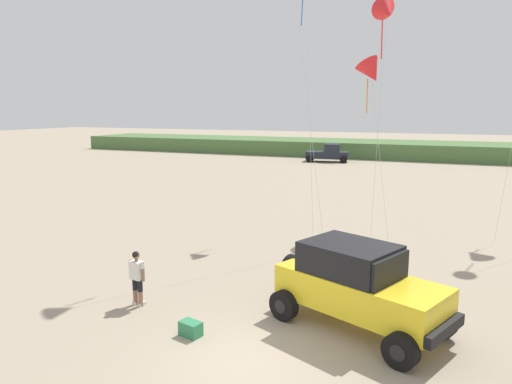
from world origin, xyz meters
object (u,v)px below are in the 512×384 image
Objects in this scene: distant_pickup at (328,153)px; kite_green_box at (387,12)px; kite_blue_swept at (371,72)px; jeep at (358,285)px; person_watching at (137,275)px; cooler_box at (191,329)px.

distant_pickup is 32.75m from kite_green_box.
jeep is at bearing -81.33° from kite_blue_swept.
person_watching is at bearing -83.86° from distant_pickup.
kite_green_box is at bearing 95.21° from jeep.
person_watching is (-6.26, -1.07, -0.26)m from jeep.
cooler_box is 0.07× the size of kite_blue_swept.
kite_green_box is at bearing -72.00° from distant_pickup.
distant_pickup is at bearing 112.29° from cooler_box.
jeep is 12.70m from kite_blue_swept.
kite_green_box reaches higher than jeep.
person_watching is at bearing -118.51° from kite_green_box.
kite_blue_swept reaches higher than distant_pickup.
person_watching is 0.16× the size of kite_green_box.
kite_green_box is (-0.82, 8.95, 8.49)m from jeep.
jeep is 40.37m from distant_pickup.
cooler_box is 0.05× the size of kite_green_box.
distant_pickup is at bearing 96.14° from person_watching.
distant_pickup is at bearing 107.61° from kite_blue_swept.
kite_blue_swept reaches higher than person_watching.
jeep is 0.60× the size of kite_blue_swept.
cooler_box is (-3.84, -2.12, -1.01)m from jeep.
distant_pickup is 0.59× the size of kite_blue_swept.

